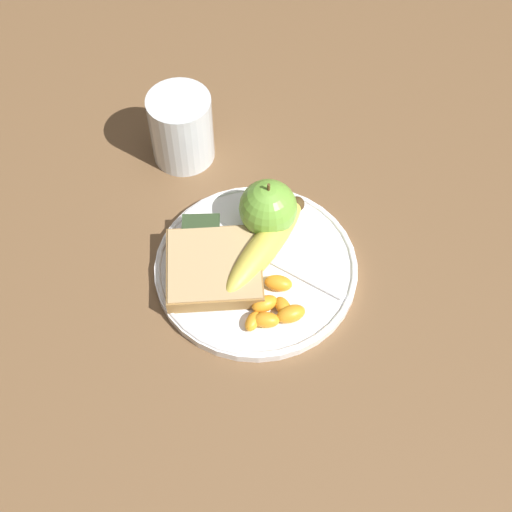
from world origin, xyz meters
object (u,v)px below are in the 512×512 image
Objects in this scene: apple at (268,208)px; bread_slice at (214,268)px; plate at (256,267)px; fork at (261,254)px; banana at (266,245)px; juice_glass at (182,130)px; jam_packet at (201,231)px.

bread_slice is (-0.06, -0.07, -0.02)m from apple.
fork is (0.01, 0.01, 0.01)m from plate.
bread_slice is 0.70× the size of fork.
plate is 1.57× the size of banana.
apple is at bearing 46.17° from bread_slice.
apple is at bearing -50.65° from juice_glass.
bread_slice is (-0.05, -0.01, 0.02)m from plate.
apple is 0.04m from banana.
jam_packet is at bearing 161.37° from banana.
juice_glass is 0.59× the size of fork.
banana is at bearing -95.46° from apple.
bread_slice is at bearing -156.25° from banana.
banana is 0.02m from fork.
plate is 0.08m from jam_packet.
fork is at bearing -151.71° from banana.
bread_slice is 0.05m from jam_packet.
apple is 0.10m from bread_slice.
banana is (0.10, -0.17, -0.02)m from juice_glass.
fork is at bearing -101.63° from apple.
banana reaches higher than plate.
plate is 0.05m from bread_slice.
banana is 0.93× the size of fork.
banana is at bearing -58.88° from juice_glass.
apple reaches higher than bread_slice.
bread_slice is (0.04, -0.20, -0.02)m from juice_glass.
apple is at bearing -68.00° from fork.
plate is 0.03m from banana.
apple is at bearing 10.28° from jam_packet.
juice_glass is at bearing -26.88° from fork.
banana is at bearing 23.75° from bread_slice.
banana is 1.34× the size of bread_slice.
plate is 0.21m from juice_glass.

